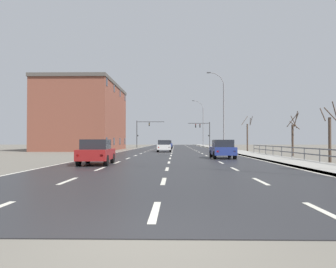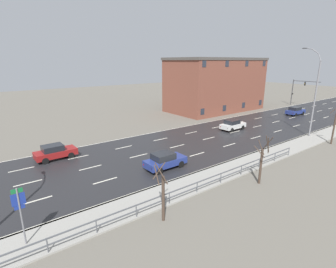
{
  "view_description": "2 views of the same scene",
  "coord_description": "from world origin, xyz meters",
  "px_view_note": "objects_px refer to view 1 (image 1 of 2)",
  "views": [
    {
      "loc": [
        0.42,
        -5.23,
        1.49
      ],
      "look_at": [
        -0.94,
        60.37,
        2.76
      ],
      "focal_mm": 37.15,
      "sensor_mm": 36.0,
      "label": 1
    },
    {
      "loc": [
        22.76,
        10.5,
        9.92
      ],
      "look_at": [
        0.0,
        27.6,
        1.79
      ],
      "focal_mm": 27.31,
      "sensor_mm": 36.0,
      "label": 2
    }
  ],
  "objects_px": {
    "car_far_left": "(223,149)",
    "car_near_left": "(96,152)",
    "brick_building": "(85,117)",
    "car_distant": "(167,144)",
    "street_lamp_distant": "(202,124)",
    "car_mid_centre": "(164,146)",
    "traffic_signal_right": "(204,130)",
    "traffic_signal_left": "(142,129)",
    "street_lamp_midground": "(223,112)"
  },
  "relations": [
    {
      "from": "car_far_left",
      "to": "car_near_left",
      "type": "bearing_deg",
      "value": -139.14
    },
    {
      "from": "car_near_left",
      "to": "brick_building",
      "type": "height_order",
      "value": "brick_building"
    },
    {
      "from": "car_distant",
      "to": "car_far_left",
      "type": "distance_m",
      "value": 35.33
    },
    {
      "from": "car_far_left",
      "to": "car_near_left",
      "type": "xyz_separation_m",
      "value": [
        -8.84,
        -7.78,
        0.0
      ]
    },
    {
      "from": "car_far_left",
      "to": "brick_building",
      "type": "bearing_deg",
      "value": 124.41
    },
    {
      "from": "street_lamp_distant",
      "to": "car_distant",
      "type": "distance_m",
      "value": 26.7
    },
    {
      "from": "street_lamp_distant",
      "to": "car_mid_centre",
      "type": "height_order",
      "value": "street_lamp_distant"
    },
    {
      "from": "car_distant",
      "to": "brick_building",
      "type": "bearing_deg",
      "value": -145.29
    },
    {
      "from": "street_lamp_distant",
      "to": "car_near_left",
      "type": "xyz_separation_m",
      "value": [
        -11.87,
        -67.53,
        -4.95
      ]
    },
    {
      "from": "traffic_signal_right",
      "to": "traffic_signal_left",
      "type": "height_order",
      "value": "traffic_signal_left"
    },
    {
      "from": "traffic_signal_right",
      "to": "traffic_signal_left",
      "type": "bearing_deg",
      "value": -179.14
    },
    {
      "from": "street_lamp_distant",
      "to": "car_mid_centre",
      "type": "bearing_deg",
      "value": -101.08
    },
    {
      "from": "street_lamp_midground",
      "to": "car_near_left",
      "type": "distance_m",
      "value": 32.52
    },
    {
      "from": "traffic_signal_left",
      "to": "car_mid_centre",
      "type": "bearing_deg",
      "value": -79.11
    },
    {
      "from": "street_lamp_midground",
      "to": "car_far_left",
      "type": "distance_m",
      "value": 22.82
    },
    {
      "from": "traffic_signal_left",
      "to": "car_near_left",
      "type": "relative_size",
      "value": 1.45
    },
    {
      "from": "car_distant",
      "to": "car_near_left",
      "type": "height_order",
      "value": "same"
    },
    {
      "from": "street_lamp_distant",
      "to": "car_near_left",
      "type": "height_order",
      "value": "street_lamp_distant"
    },
    {
      "from": "car_mid_centre",
      "to": "brick_building",
      "type": "xyz_separation_m",
      "value": [
        -13.14,
        10.03,
        4.51
      ]
    },
    {
      "from": "car_far_left",
      "to": "street_lamp_distant",
      "type": "bearing_deg",
      "value": 86.58
    },
    {
      "from": "street_lamp_midground",
      "to": "brick_building",
      "type": "height_order",
      "value": "street_lamp_midground"
    },
    {
      "from": "street_lamp_midground",
      "to": "car_near_left",
      "type": "height_order",
      "value": "street_lamp_midground"
    },
    {
      "from": "street_lamp_midground",
      "to": "car_mid_centre",
      "type": "distance_m",
      "value": 11.25
    },
    {
      "from": "car_near_left",
      "to": "car_mid_centre",
      "type": "height_order",
      "value": "same"
    },
    {
      "from": "car_mid_centre",
      "to": "brick_building",
      "type": "distance_m",
      "value": 17.13
    },
    {
      "from": "traffic_signal_right",
      "to": "car_near_left",
      "type": "distance_m",
      "value": 55.24
    },
    {
      "from": "traffic_signal_right",
      "to": "car_mid_centre",
      "type": "xyz_separation_m",
      "value": [
        -7.74,
        -29.68,
        -3.01
      ]
    },
    {
      "from": "street_lamp_distant",
      "to": "traffic_signal_left",
      "type": "relative_size",
      "value": 1.95
    },
    {
      "from": "traffic_signal_right",
      "to": "car_far_left",
      "type": "height_order",
      "value": "traffic_signal_right"
    },
    {
      "from": "traffic_signal_right",
      "to": "car_far_left",
      "type": "distance_m",
      "value": 46.39
    },
    {
      "from": "car_near_left",
      "to": "car_mid_centre",
      "type": "distance_m",
      "value": 24.58
    },
    {
      "from": "street_lamp_distant",
      "to": "brick_building",
      "type": "relative_size",
      "value": 0.59
    },
    {
      "from": "car_mid_centre",
      "to": "traffic_signal_right",
      "type": "bearing_deg",
      "value": 74.43
    },
    {
      "from": "street_lamp_midground",
      "to": "car_distant",
      "type": "xyz_separation_m",
      "value": [
        -8.5,
        12.83,
        -4.89
      ]
    },
    {
      "from": "brick_building",
      "to": "car_distant",
      "type": "bearing_deg",
      "value": 32.4
    },
    {
      "from": "traffic_signal_left",
      "to": "car_far_left",
      "type": "bearing_deg",
      "value": -76.45
    },
    {
      "from": "street_lamp_midground",
      "to": "street_lamp_distant",
      "type": "xyz_separation_m",
      "value": [
        -0.03,
        37.66,
        0.06
      ]
    },
    {
      "from": "traffic_signal_right",
      "to": "car_distant",
      "type": "height_order",
      "value": "traffic_signal_right"
    },
    {
      "from": "street_lamp_distant",
      "to": "car_distant",
      "type": "height_order",
      "value": "street_lamp_distant"
    },
    {
      "from": "car_near_left",
      "to": "car_far_left",
      "type": "bearing_deg",
      "value": 39.28
    },
    {
      "from": "traffic_signal_right",
      "to": "brick_building",
      "type": "height_order",
      "value": "brick_building"
    },
    {
      "from": "street_lamp_distant",
      "to": "car_mid_centre",
      "type": "distance_m",
      "value": 44.28
    },
    {
      "from": "traffic_signal_left",
      "to": "car_far_left",
      "type": "distance_m",
      "value": 47.45
    },
    {
      "from": "car_distant",
      "to": "car_mid_centre",
      "type": "xyz_separation_m",
      "value": [
        0.01,
        -18.36,
        0.0
      ]
    },
    {
      "from": "traffic_signal_right",
      "to": "car_mid_centre",
      "type": "distance_m",
      "value": 30.82
    },
    {
      "from": "street_lamp_midground",
      "to": "street_lamp_distant",
      "type": "bearing_deg",
      "value": 90.05
    },
    {
      "from": "street_lamp_distant",
      "to": "traffic_signal_left",
      "type": "bearing_deg",
      "value": -135.85
    },
    {
      "from": "street_lamp_midground",
      "to": "car_far_left",
      "type": "xyz_separation_m",
      "value": [
        -3.06,
        -22.08,
        -4.89
      ]
    },
    {
      "from": "car_far_left",
      "to": "traffic_signal_right",
      "type": "bearing_deg",
      "value": 86.62
    },
    {
      "from": "car_distant",
      "to": "traffic_signal_left",
      "type": "bearing_deg",
      "value": 119.27
    }
  ]
}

